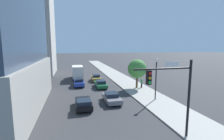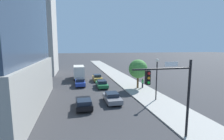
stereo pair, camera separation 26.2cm
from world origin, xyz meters
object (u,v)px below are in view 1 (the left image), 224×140
(construction_building, at_px, (22,13))
(traffic_light_pole, at_px, (173,87))
(car_green, at_px, (101,84))
(street_lamp, at_px, (156,73))
(pedestrian_green_shirt, at_px, (142,83))
(car_gold, at_px, (96,78))
(street_tree, at_px, (137,69))
(car_gray, at_px, (112,98))
(car_black, at_px, (84,103))
(car_blue, at_px, (79,82))
(box_truck, at_px, (77,72))

(construction_building, relative_size, traffic_light_pole, 6.12)
(traffic_light_pole, distance_m, car_green, 19.30)
(street_lamp, distance_m, pedestrian_green_shirt, 7.51)
(street_lamp, bearing_deg, traffic_light_pole, -111.84)
(traffic_light_pole, distance_m, car_gold, 25.31)
(traffic_light_pole, bearing_deg, street_tree, 76.85)
(traffic_light_pole, height_order, pedestrian_green_shirt, traffic_light_pole)
(street_tree, relative_size, car_gray, 1.23)
(traffic_light_pole, relative_size, pedestrian_green_shirt, 3.71)
(street_tree, bearing_deg, car_gold, 126.36)
(street_lamp, xyz_separation_m, pedestrian_green_shirt, (0.96, 6.86, -2.91))
(construction_building, relative_size, pedestrian_green_shirt, 22.71)
(car_green, distance_m, car_black, 10.81)
(car_blue, relative_size, box_truck, 0.65)
(traffic_light_pole, xyz_separation_m, box_truck, (-6.35, 28.04, -2.67))
(street_tree, bearing_deg, pedestrian_green_shirt, -7.60)
(construction_building, bearing_deg, street_lamp, -51.16)
(pedestrian_green_shirt, bearing_deg, traffic_light_pole, -106.21)
(street_lamp, xyz_separation_m, car_gold, (-6.21, 15.49, -3.23))
(construction_building, distance_m, pedestrian_green_shirt, 36.95)
(construction_building, distance_m, street_lamp, 39.94)
(car_gray, bearing_deg, car_blue, 109.97)
(street_tree, relative_size, box_truck, 0.75)
(car_blue, relative_size, car_gold, 1.01)
(traffic_light_pole, bearing_deg, street_lamp, 68.16)
(street_tree, relative_size, pedestrian_green_shirt, 3.00)
(car_green, bearing_deg, car_gray, -90.00)
(construction_building, xyz_separation_m, car_gold, (17.57, -14.04, -15.81))
(construction_building, height_order, car_gray, construction_building)
(street_tree, distance_m, car_black, 13.10)
(car_gold, bearing_deg, car_gray, -90.00)
(street_tree, bearing_deg, traffic_light_pole, -103.15)
(street_lamp, distance_m, car_blue, 15.64)
(street_lamp, bearing_deg, construction_building, 128.84)
(traffic_light_pole, height_order, car_blue, traffic_light_pole)
(traffic_light_pole, relative_size, street_lamp, 1.11)
(car_gray, bearing_deg, car_gold, 90.00)
(street_lamp, distance_m, car_black, 10.67)
(car_gray, xyz_separation_m, car_green, (0.00, 8.66, 0.01))
(street_lamp, height_order, car_gold, street_lamp)
(car_black, bearing_deg, construction_building, 114.29)
(street_tree, height_order, car_gold, street_tree)
(construction_building, xyz_separation_m, car_blue, (13.65, -18.05, -15.77))
(car_blue, height_order, car_gold, car_blue)
(box_truck, bearing_deg, pedestrian_green_shirt, -46.69)
(street_tree, distance_m, car_blue, 11.49)
(construction_building, bearing_deg, car_blue, -52.90)
(traffic_light_pole, xyz_separation_m, car_gray, (-2.43, 10.11, -3.81))
(pedestrian_green_shirt, bearing_deg, construction_building, 137.50)
(car_gold, distance_m, box_truck, 5.14)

